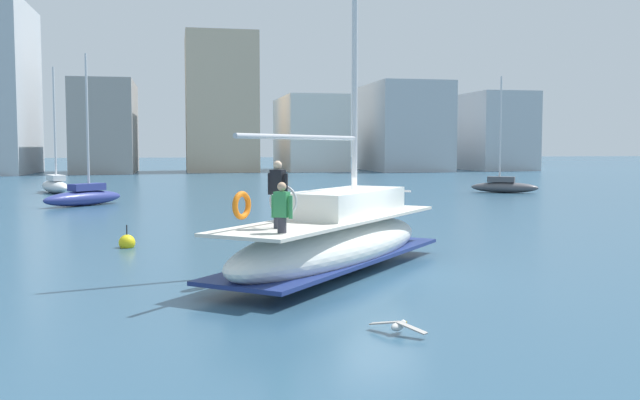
% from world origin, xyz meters
% --- Properties ---
extents(ground_plane, '(400.00, 400.00, 0.00)m').
position_xyz_m(ground_plane, '(0.00, 0.00, 0.00)').
color(ground_plane, '#2D516B').
extents(main_sailboat, '(7.98, 8.92, 13.26)m').
position_xyz_m(main_sailboat, '(-0.98, 0.32, 0.91)').
color(main_sailboat, white).
rests_on(main_sailboat, ground).
extents(moored_sloop_near, '(3.39, 5.75, 9.00)m').
position_xyz_m(moored_sloop_near, '(-13.82, 35.96, 0.61)').
color(moored_sloop_near, silver).
rests_on(moored_sloop_near, ground).
extents(moored_sloop_far, '(4.63, 3.54, 8.41)m').
position_xyz_m(moored_sloop_far, '(18.14, 29.79, 0.56)').
color(moored_sloop_far, '#4C4C51').
rests_on(moored_sloop_far, ground).
extents(moored_catamaran, '(4.57, 4.62, 8.61)m').
position_xyz_m(moored_catamaran, '(-10.37, 24.08, 0.59)').
color(moored_catamaran, navy).
rests_on(moored_catamaran, ground).
extents(seagull, '(0.86, 0.97, 0.17)m').
position_xyz_m(seagull, '(-1.28, -6.14, 0.15)').
color(seagull, silver).
rests_on(seagull, ground).
extents(mooring_buoy, '(0.55, 0.55, 0.87)m').
position_xyz_m(mooring_buoy, '(-6.82, 6.19, 0.17)').
color(mooring_buoy, yellow).
rests_on(mooring_buoy, ground).
extents(waterfront_buildings, '(87.96, 21.81, 20.78)m').
position_xyz_m(waterfront_buildings, '(-3.72, 77.65, 7.84)').
color(waterfront_buildings, '#C6AD8E').
rests_on(waterfront_buildings, ground).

